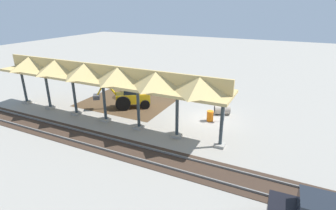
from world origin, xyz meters
name	(u,v)px	position (x,y,z in m)	size (l,w,h in m)	color
ground_plane	(209,119)	(0.00, 0.00, 0.00)	(120.00, 120.00, 0.00)	gray
dirt_work_zone	(127,102)	(8.88, -0.40, 0.00)	(8.80, 7.00, 0.01)	#4C3823
platform_canopy	(102,73)	(7.84, 4.31, 4.17)	(21.11, 3.20, 4.90)	#9E998E
rail_tracks	(173,162)	(0.00, 7.57, 0.03)	(60.00, 2.58, 0.15)	slate
stop_sign	(225,105)	(-1.25, -0.06, 1.50)	(0.66, 0.44, 2.10)	gray
backhoe	(131,95)	(7.61, 0.67, 1.26)	(4.94, 3.98, 2.82)	#EAB214
dirt_mound	(122,97)	(10.28, -1.39, 0.00)	(4.08, 4.08, 1.58)	#4C3823
concrete_pipe	(222,110)	(-0.69, -1.48, 0.44)	(1.60, 1.35, 0.88)	#9E9384
traffic_barrel	(210,116)	(-0.16, 0.43, 0.45)	(0.56, 0.56, 0.90)	orange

